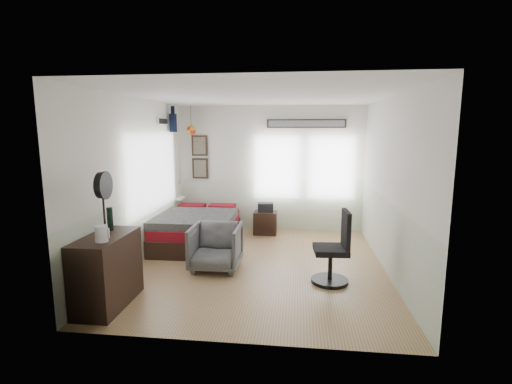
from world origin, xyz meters
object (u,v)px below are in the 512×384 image
dresser (107,271)px  task_chair (335,254)px  nightstand (265,223)px  bed (198,229)px  armchair (216,247)px

dresser → task_chair: bearing=19.6°
nightstand → task_chair: (1.22, -2.45, 0.19)m
bed → task_chair: task_chair is taller
bed → armchair: bearing=-63.4°
task_chair → nightstand: bearing=112.6°
armchair → dresser: bearing=-128.0°
task_chair → bed: bearing=143.5°
dresser → task_chair: (2.89, 1.03, -0.02)m
armchair → nightstand: size_ratio=1.64×
bed → armchair: (0.63, -1.23, 0.05)m
bed → armchair: size_ratio=2.51×
dresser → task_chair: 3.06m
bed → task_chair: bearing=-33.3°
bed → nightstand: 1.51m
dresser → armchair: (1.07, 1.37, -0.09)m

